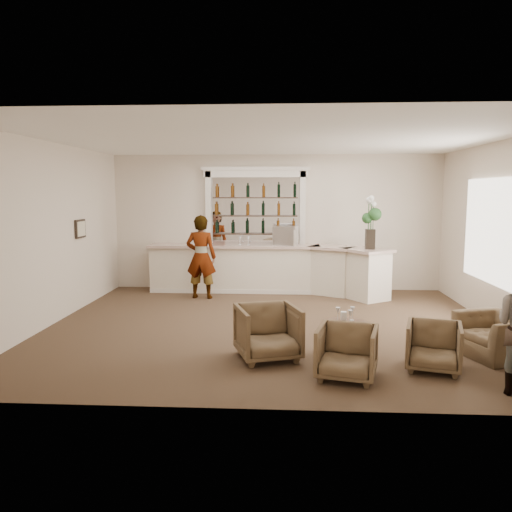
# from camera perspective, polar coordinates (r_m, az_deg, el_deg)

# --- Properties ---
(ground) EXTENTS (8.00, 8.00, 0.00)m
(ground) POSITION_cam_1_polar(r_m,az_deg,el_deg) (9.10, 1.82, -7.96)
(ground) COLOR #4D3B26
(ground) RESTS_ON ground
(room_shell) EXTENTS (8.04, 7.02, 3.32)m
(room_shell) POSITION_cam_1_polar(r_m,az_deg,el_deg) (9.49, 2.98, 6.96)
(room_shell) COLOR beige
(room_shell) RESTS_ON ground
(bar_counter) EXTENTS (5.72, 1.80, 1.14)m
(bar_counter) POSITION_cam_1_polar(r_m,az_deg,el_deg) (11.92, 1.43, -1.48)
(bar_counter) COLOR white
(bar_counter) RESTS_ON ground
(back_bar_alcove) EXTENTS (2.64, 0.25, 3.00)m
(back_bar_alcove) POSITION_cam_1_polar(r_m,az_deg,el_deg) (12.21, -0.07, 5.61)
(back_bar_alcove) COLOR white
(back_bar_alcove) RESTS_ON ground
(cocktail_table) EXTENTS (0.63, 0.63, 0.50)m
(cocktail_table) POSITION_cam_1_polar(r_m,az_deg,el_deg) (7.59, 10.20, -9.25)
(cocktail_table) COLOR #513523
(cocktail_table) RESTS_ON ground
(sommelier) EXTENTS (0.73, 0.52, 1.89)m
(sommelier) POSITION_cam_1_polar(r_m,az_deg,el_deg) (11.31, -6.29, -0.10)
(sommelier) COLOR gray
(sommelier) RESTS_ON ground
(armchair_left) EXTENTS (1.07, 1.08, 0.79)m
(armchair_left) POSITION_cam_1_polar(r_m,az_deg,el_deg) (7.27, 1.38, -8.70)
(armchair_left) COLOR brown
(armchair_left) RESTS_ON ground
(armchair_center) EXTENTS (0.90, 0.92, 0.69)m
(armchair_center) POSITION_cam_1_polar(r_m,az_deg,el_deg) (6.66, 10.33, -10.78)
(armchair_center) COLOR brown
(armchair_center) RESTS_ON ground
(armchair_right) EXTENTS (0.87, 0.89, 0.66)m
(armchair_right) POSITION_cam_1_polar(r_m,az_deg,el_deg) (7.25, 19.64, -9.71)
(armchair_right) COLOR brown
(armchair_right) RESTS_ON ground
(armchair_far) EXTENTS (1.12, 1.19, 0.62)m
(armchair_far) POSITION_cam_1_polar(r_m,az_deg,el_deg) (8.15, 25.72, -8.26)
(armchair_far) COLOR brown
(armchair_far) RESTS_ON ground
(espresso_machine) EXTENTS (0.62, 0.56, 0.46)m
(espresso_machine) POSITION_cam_1_polar(r_m,az_deg,el_deg) (11.86, 3.40, 2.33)
(espresso_machine) COLOR silver
(espresso_machine) RESTS_ON bar_counter
(flower_vase) EXTENTS (0.31, 0.31, 1.17)m
(flower_vase) POSITION_cam_1_polar(r_m,az_deg,el_deg) (11.31, 12.97, 4.10)
(flower_vase) COLOR black
(flower_vase) RESTS_ON bar_counter
(wine_glass_bar_left) EXTENTS (0.07, 0.07, 0.21)m
(wine_glass_bar_left) POSITION_cam_1_polar(r_m,az_deg,el_deg) (11.95, -1.86, 1.79)
(wine_glass_bar_left) COLOR white
(wine_glass_bar_left) RESTS_ON bar_counter
(wine_glass_bar_right) EXTENTS (0.07, 0.07, 0.21)m
(wine_glass_bar_right) POSITION_cam_1_polar(r_m,az_deg,el_deg) (11.94, -0.89, 1.78)
(wine_glass_bar_right) COLOR white
(wine_glass_bar_right) RESTS_ON bar_counter
(wine_glass_tbl_a) EXTENTS (0.07, 0.07, 0.21)m
(wine_glass_tbl_a) POSITION_cam_1_polar(r_m,az_deg,el_deg) (7.51, 9.32, -6.60)
(wine_glass_tbl_a) COLOR white
(wine_glass_tbl_a) RESTS_ON cocktail_table
(wine_glass_tbl_b) EXTENTS (0.07, 0.07, 0.21)m
(wine_glass_tbl_b) POSITION_cam_1_polar(r_m,az_deg,el_deg) (7.58, 10.95, -6.50)
(wine_glass_tbl_b) COLOR white
(wine_glass_tbl_b) RESTS_ON cocktail_table
(wine_glass_tbl_c) EXTENTS (0.07, 0.07, 0.21)m
(wine_glass_tbl_c) POSITION_cam_1_polar(r_m,az_deg,el_deg) (7.37, 10.70, -6.89)
(wine_glass_tbl_c) COLOR white
(wine_glass_tbl_c) RESTS_ON cocktail_table
(napkin_holder) EXTENTS (0.08, 0.08, 0.12)m
(napkin_holder) POSITION_cam_1_polar(r_m,az_deg,el_deg) (7.64, 9.98, -6.72)
(napkin_holder) COLOR white
(napkin_holder) RESTS_ON cocktail_table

